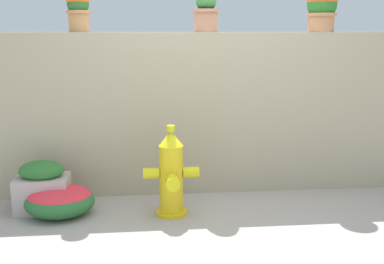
{
  "coord_description": "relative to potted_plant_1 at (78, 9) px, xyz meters",
  "views": [
    {
      "loc": [
        -0.57,
        -3.59,
        1.63
      ],
      "look_at": [
        -0.1,
        1.02,
        0.65
      ],
      "focal_mm": 45.24,
      "sensor_mm": 36.0,
      "label": 1
    }
  ],
  "objects": [
    {
      "name": "potted_plant_3",
      "position": [
        2.38,
        -0.02,
        0.02
      ],
      "size": [
        0.31,
        0.31,
        0.41
      ],
      "color": "tan",
      "rests_on": "stone_wall"
    },
    {
      "name": "flower_bush_left",
      "position": [
        -0.17,
        -0.6,
        -1.68
      ],
      "size": [
        0.62,
        0.56,
        0.27
      ],
      "color": "#296632",
      "rests_on": "ground"
    },
    {
      "name": "fire_hydrant",
      "position": [
        0.83,
        -0.69,
        -1.46
      ],
      "size": [
        0.5,
        0.4,
        0.82
      ],
      "color": "yellow",
      "rests_on": "ground"
    },
    {
      "name": "planter_box",
      "position": [
        -0.34,
        -0.49,
        -1.6
      ],
      "size": [
        0.47,
        0.34,
        0.48
      ],
      "color": "#B1A19D",
      "rests_on": "ground"
    },
    {
      "name": "stone_wall",
      "position": [
        1.17,
        0.01,
        -1.02
      ],
      "size": [
        5.25,
        0.31,
        1.61
      ],
      "primitive_type": "cube",
      "color": "tan",
      "rests_on": "ground"
    },
    {
      "name": "potted_plant_1",
      "position": [
        0.0,
        0.0,
        0.0
      ],
      "size": [
        0.23,
        0.23,
        0.37
      ],
      "color": "#B6814E",
      "rests_on": "stone_wall"
    },
    {
      "name": "ground_plane",
      "position": [
        1.17,
        -1.22,
        -1.82
      ],
      "size": [
        24.0,
        24.0,
        0.0
      ],
      "primitive_type": "plane",
      "color": "#A2978E"
    },
    {
      "name": "potted_plant_2",
      "position": [
        1.22,
        -0.02,
        -0.0
      ],
      "size": [
        0.27,
        0.27,
        0.39
      ],
      "color": "tan",
      "rests_on": "stone_wall"
    }
  ]
}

